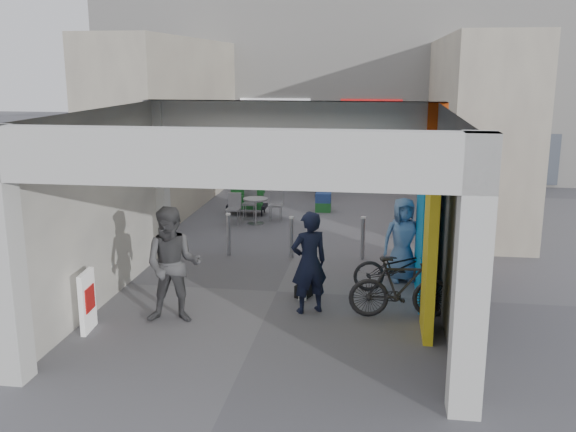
% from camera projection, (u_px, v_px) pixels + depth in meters
% --- Properties ---
extents(ground, '(90.00, 90.00, 0.00)m').
position_uv_depth(ground, '(277.00, 291.00, 12.29)').
color(ground, '#5C5B61').
rests_on(ground, ground).
extents(arcade_canopy, '(6.40, 6.45, 6.40)m').
position_uv_depth(arcade_canopy, '(300.00, 182.00, 10.90)').
color(arcade_canopy, beige).
rests_on(arcade_canopy, ground).
extents(far_building, '(18.00, 4.08, 8.00)m').
position_uv_depth(far_building, '(334.00, 71.00, 24.86)').
color(far_building, white).
rests_on(far_building, ground).
extents(plaza_bldg_left, '(2.00, 9.00, 5.00)m').
position_uv_depth(plaza_bldg_left, '(171.00, 123.00, 19.57)').
color(plaza_bldg_left, '#BFB79F').
rests_on(plaza_bldg_left, ground).
extents(plaza_bldg_right, '(2.00, 9.00, 5.00)m').
position_uv_depth(plaza_bldg_right, '(474.00, 127.00, 18.31)').
color(plaza_bldg_right, '#BFB79F').
rests_on(plaza_bldg_right, ground).
extents(bollard_left, '(0.09, 0.09, 0.96)m').
position_uv_depth(bollard_left, '(229.00, 235.00, 14.55)').
color(bollard_left, '#95989E').
rests_on(bollard_left, ground).
extents(bollard_center, '(0.09, 0.09, 0.94)m').
position_uv_depth(bollard_center, '(291.00, 238.00, 14.33)').
color(bollard_center, '#95989E').
rests_on(bollard_center, ground).
extents(bollard_right, '(0.09, 0.09, 0.95)m').
position_uv_depth(bollard_right, '(363.00, 238.00, 14.24)').
color(bollard_right, '#95989E').
rests_on(bollard_right, ground).
extents(advert_board_near, '(0.14, 0.55, 1.00)m').
position_uv_depth(advert_board_near, '(88.00, 301.00, 10.38)').
color(advert_board_near, white).
rests_on(advert_board_near, ground).
extents(advert_board_far, '(0.12, 0.55, 1.00)m').
position_uv_depth(advert_board_far, '(169.00, 236.00, 14.36)').
color(advert_board_far, white).
rests_on(advert_board_far, ground).
extents(cafe_set, '(1.41, 1.14, 0.85)m').
position_uv_depth(cafe_set, '(254.00, 211.00, 17.75)').
color(cafe_set, '#9B9BA0').
rests_on(cafe_set, ground).
extents(produce_stand, '(1.13, 0.61, 0.75)m').
position_uv_depth(produce_stand, '(247.00, 204.00, 18.64)').
color(produce_stand, black).
rests_on(produce_stand, ground).
extents(crate_stack, '(0.46, 0.36, 0.56)m').
position_uv_depth(crate_stack, '(323.00, 202.00, 18.94)').
color(crate_stack, '#1B6022').
rests_on(crate_stack, ground).
extents(border_collie, '(0.23, 0.46, 0.64)m').
position_uv_depth(border_collie, '(303.00, 285.00, 11.88)').
color(border_collie, black).
rests_on(border_collie, ground).
extents(man_with_dog, '(0.79, 0.70, 1.81)m').
position_uv_depth(man_with_dog, '(309.00, 262.00, 11.09)').
color(man_with_dog, black).
rests_on(man_with_dog, ground).
extents(man_back_turned, '(1.05, 0.87, 1.98)m').
position_uv_depth(man_back_turned, '(173.00, 265.00, 10.65)').
color(man_back_turned, '#434346').
rests_on(man_back_turned, ground).
extents(man_elderly, '(0.94, 0.73, 1.69)m').
position_uv_depth(man_elderly, '(403.00, 240.00, 12.76)').
color(man_elderly, '#5F86B9').
rests_on(man_elderly, ground).
extents(man_crates, '(1.14, 0.52, 1.92)m').
position_uv_depth(man_crates, '(322.00, 169.00, 20.61)').
color(man_crates, black).
rests_on(man_crates, ground).
extents(bicycle_front, '(1.85, 0.98, 0.92)m').
position_uv_depth(bicycle_front, '(399.00, 267.00, 12.28)').
color(bicycle_front, black).
rests_on(bicycle_front, ground).
extents(bicycle_rear, '(1.82, 0.70, 1.07)m').
position_uv_depth(bicycle_rear, '(401.00, 288.00, 10.93)').
color(bicycle_rear, black).
rests_on(bicycle_rear, ground).
extents(white_van, '(4.25, 2.40, 1.37)m').
position_uv_depth(white_van, '(350.00, 168.00, 22.61)').
color(white_van, white).
rests_on(white_van, ground).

